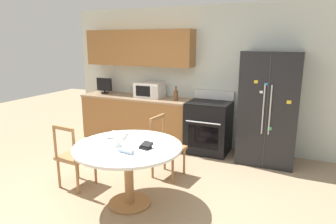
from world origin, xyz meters
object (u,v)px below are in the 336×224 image
(candle_glass, at_px, (117,143))
(refrigerator, at_px, (269,108))
(dining_chair_left, at_px, (75,157))
(counter_bottle, at_px, (176,95))
(dining_chair_far, at_px, (167,148))
(microwave, at_px, (150,90))
(oven_range, at_px, (209,127))
(wallet, at_px, (146,146))
(countertop_tv, at_px, (104,85))

(candle_glass, bearing_deg, refrigerator, 56.57)
(dining_chair_left, bearing_deg, counter_bottle, 77.05)
(dining_chair_far, relative_size, candle_glass, 10.01)
(microwave, height_order, dining_chair_left, microwave)
(microwave, distance_m, dining_chair_left, 2.23)
(candle_glass, bearing_deg, microwave, 108.79)
(oven_range, xyz_separation_m, counter_bottle, (-0.64, -0.02, 0.53))
(refrigerator, xyz_separation_m, wallet, (-1.12, -2.13, -0.12))
(oven_range, height_order, countertop_tv, countertop_tv)
(dining_chair_left, relative_size, wallet, 6.21)
(oven_range, distance_m, dining_chair_left, 2.42)
(dining_chair_far, bearing_deg, microwave, -137.26)
(oven_range, relative_size, dining_chair_left, 1.20)
(refrigerator, relative_size, wallet, 12.55)
(candle_glass, height_order, wallet, candle_glass)
(refrigerator, xyz_separation_m, oven_range, (-1.01, 0.03, -0.44))
(oven_range, distance_m, candle_glass, 2.30)
(microwave, bearing_deg, countertop_tv, -179.90)
(refrigerator, xyz_separation_m, dining_chair_far, (-1.27, -1.21, -0.48))
(refrigerator, relative_size, candle_glass, 20.23)
(refrigerator, distance_m, wallet, 2.40)
(oven_range, distance_m, microwave, 1.36)
(dining_chair_far, distance_m, wallet, 0.99)
(refrigerator, relative_size, dining_chair_far, 2.02)
(oven_range, relative_size, dining_chair_far, 1.20)
(refrigerator, relative_size, microwave, 3.46)
(oven_range, bearing_deg, counter_bottle, -178.11)
(microwave, relative_size, dining_chair_left, 0.58)
(oven_range, xyz_separation_m, candle_glass, (-0.45, -2.24, 0.33))
(microwave, height_order, dining_chair_far, microwave)
(dining_chair_left, height_order, wallet, dining_chair_left)
(counter_bottle, bearing_deg, oven_range, 1.89)
(candle_glass, bearing_deg, wallet, 13.55)
(countertop_tv, xyz_separation_m, counter_bottle, (1.67, -0.10, -0.07))
(refrigerator, distance_m, oven_range, 1.10)
(dining_chair_left, xyz_separation_m, wallet, (1.16, -0.09, 0.36))
(counter_bottle, height_order, dining_chair_far, counter_bottle)
(candle_glass, bearing_deg, countertop_tv, 128.75)
(wallet, bearing_deg, refrigerator, 62.28)
(oven_range, xyz_separation_m, wallet, (-0.10, -2.15, 0.32))
(counter_bottle, bearing_deg, refrigerator, -0.28)
(wallet, bearing_deg, candle_glass, -166.45)
(microwave, xyz_separation_m, counter_bottle, (0.60, -0.10, -0.04))
(microwave, bearing_deg, counter_bottle, -9.87)
(counter_bottle, xyz_separation_m, dining_chair_left, (-0.63, -2.04, -0.56))
(dining_chair_left, height_order, candle_glass, dining_chair_left)
(countertop_tv, distance_m, candle_glass, 2.98)
(dining_chair_far, height_order, dining_chair_left, same)
(wallet, bearing_deg, oven_range, 87.22)
(counter_bottle, bearing_deg, countertop_tv, 176.50)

